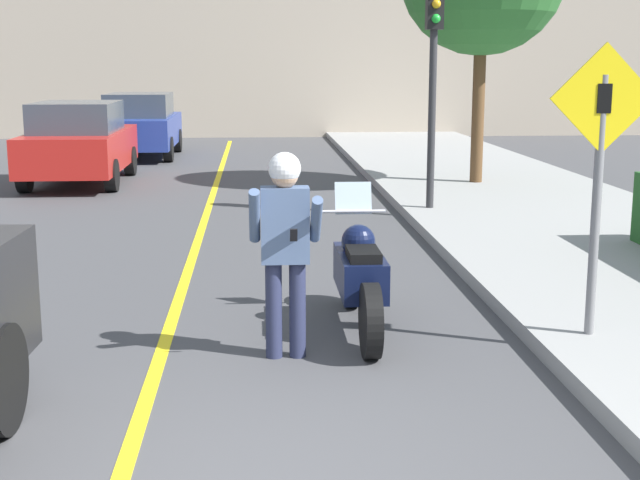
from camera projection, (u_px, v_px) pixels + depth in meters
name	position (u px, v px, depth m)	size (l,w,h in m)	color
road_center_line	(189.00, 267.00, 10.86)	(0.12, 36.00, 0.01)	yellow
building_backdrop	(247.00, 10.00, 29.65)	(28.00, 1.20, 8.38)	#B2A38E
motorcycle	(360.00, 276.00, 8.26)	(0.62, 2.26, 1.31)	black
person_biker	(285.00, 233.00, 7.36)	(0.59, 0.48, 1.74)	#282D4C
crossing_sign	(599.00, 163.00, 7.40)	(0.91, 0.08, 2.46)	slate
traffic_light	(434.00, 51.00, 13.91)	(0.26, 0.30, 3.57)	#2D2D30
parked_car_red	(79.00, 142.00, 18.28)	(1.88, 4.20, 1.68)	black
parked_car_blue	(141.00, 125.00, 23.46)	(1.88, 4.20, 1.68)	black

